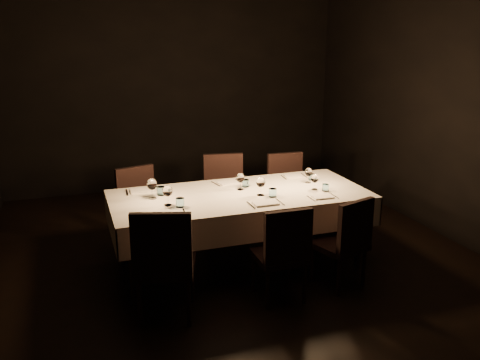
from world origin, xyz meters
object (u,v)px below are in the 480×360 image
object	(u,v)px
chair_far_left	(140,204)
chair_far_right	(288,188)
chair_near_left	(164,260)
chair_near_center	(283,250)
chair_near_right	(346,238)
chair_far_center	(225,192)
dining_table	(240,201)

from	to	relation	value
chair_far_left	chair_far_right	distance (m)	1.76
chair_near_left	chair_near_center	size ratio (longest dim) A/B	1.11
chair_near_right	chair_far_center	world-z (taller)	chair_far_center
chair_near_left	chair_far_right	distance (m)	2.39
dining_table	chair_far_left	size ratio (longest dim) A/B	2.82
chair_near_center	chair_near_right	xyz separation A→B (m)	(0.65, 0.06, -0.01)
chair_near_right	chair_far_right	world-z (taller)	chair_far_right
chair_near_left	chair_near_right	bearing A→B (deg)	-161.67
chair_near_right	chair_far_left	xyz separation A→B (m)	(-1.64, 1.55, 0.01)
dining_table	chair_far_center	size ratio (longest dim) A/B	2.66
chair_near_left	chair_far_right	bearing A→B (deg)	-120.86
chair_far_right	chair_near_center	bearing A→B (deg)	-112.94
dining_table	chair_far_center	bearing A→B (deg)	83.27
chair_near_center	chair_far_left	distance (m)	1.89
chair_near_center	chair_far_right	world-z (taller)	chair_far_right
chair_far_right	chair_near_right	bearing A→B (deg)	-91.88
chair_far_left	chair_far_center	xyz separation A→B (m)	(0.98, 0.04, 0.03)
chair_near_right	chair_far_left	distance (m)	2.26
chair_near_right	chair_far_center	bearing A→B (deg)	-84.90
dining_table	chair_far_center	xyz separation A→B (m)	(0.10, 0.82, -0.16)
dining_table	chair_near_right	size ratio (longest dim) A/B	2.90
chair_far_center	chair_far_right	size ratio (longest dim) A/B	1.04
chair_near_center	dining_table	bearing A→B (deg)	-82.26
chair_near_right	chair_far_left	bearing A→B (deg)	-60.87
chair_near_center	chair_far_left	world-z (taller)	chair_far_left
dining_table	chair_near_left	bearing A→B (deg)	-139.16
chair_far_center	chair_near_left	bearing A→B (deg)	-112.86
dining_table	chair_near_center	size ratio (longest dim) A/B	2.85
chair_near_center	chair_far_left	xyz separation A→B (m)	(-0.99, 1.61, 0.01)
chair_far_right	chair_far_center	bearing A→B (deg)	-179.55
chair_near_left	chair_far_center	xyz separation A→B (m)	(1.01, 1.61, -0.01)
chair_near_center	chair_near_right	distance (m)	0.65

